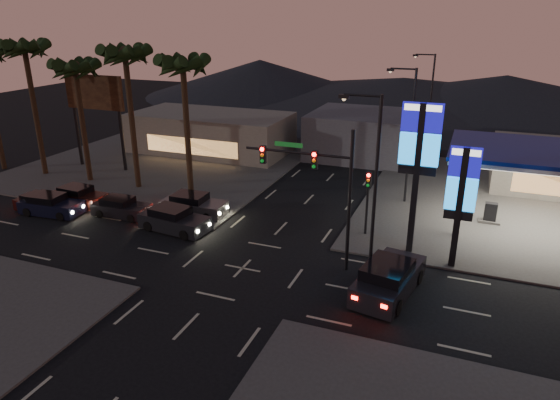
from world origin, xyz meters
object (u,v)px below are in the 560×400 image
at_px(pylon_sign_tall, 419,150).
at_px(suv_station, 388,279).
at_px(traffic_signal_mast, 319,178).
at_px(car_lane_b_front, 193,205).
at_px(car_lane_b_mid, 121,208).
at_px(car_lane_b_rear, 79,196).
at_px(car_lane_a_rear, 51,205).
at_px(gas_station, 551,156).
at_px(car_lane_a_front, 174,220).
at_px(pylon_sign_short, 461,190).
at_px(car_lane_a_mid, 41,204).

height_order(pylon_sign_tall, suv_station, pylon_sign_tall).
relative_size(traffic_signal_mast, car_lane_b_front, 1.67).
bearing_deg(suv_station, car_lane_b_mid, 169.42).
xyz_separation_m(car_lane_b_mid, car_lane_b_rear, (-4.38, 0.67, 0.03)).
bearing_deg(pylon_sign_tall, car_lane_a_rear, -172.88).
bearing_deg(car_lane_b_rear, car_lane_b_front, 8.85).
xyz_separation_m(gas_station, suv_station, (-7.88, -11.70, -4.25)).
distance_m(pylon_sign_tall, car_lane_a_rear, 25.62).
xyz_separation_m(gas_station, car_lane_b_mid, (-27.37, -8.05, -4.45)).
distance_m(car_lane_b_mid, car_lane_b_rear, 4.43).
distance_m(gas_station, car_lane_a_front, 24.57).
height_order(traffic_signal_mast, suv_station, traffic_signal_mast).
bearing_deg(pylon_sign_short, car_lane_b_rear, 179.76).
relative_size(pylon_sign_tall, pylon_sign_short, 1.29).
bearing_deg(car_lane_b_mid, car_lane_a_front, -9.00).
relative_size(car_lane_a_rear, car_lane_b_mid, 1.10).
bearing_deg(car_lane_a_front, suv_station, -11.10).
relative_size(pylon_sign_tall, car_lane_b_rear, 2.01).
bearing_deg(pylon_sign_tall, pylon_sign_short, -21.80).
xyz_separation_m(car_lane_a_mid, car_lane_b_mid, (5.97, 1.42, 0.02)).
height_order(car_lane_a_rear, car_lane_b_rear, car_lane_a_rear).
bearing_deg(gas_station, suv_station, -123.98).
relative_size(gas_station, suv_station, 2.14).
height_order(gas_station, car_lane_b_rear, gas_station).
distance_m(pylon_sign_tall, suv_station, 7.62).
relative_size(car_lane_b_mid, car_lane_b_rear, 0.95).
xyz_separation_m(car_lane_a_front, car_lane_b_mid, (-4.86, 0.77, -0.10)).
relative_size(car_lane_b_rear, suv_station, 0.79).
distance_m(car_lane_a_front, car_lane_a_rear, 9.80).
height_order(traffic_signal_mast, car_lane_b_front, traffic_signal_mast).
bearing_deg(suv_station, pylon_sign_short, 55.50).
distance_m(pylon_sign_tall, traffic_signal_mast, 6.02).
relative_size(gas_station, pylon_sign_tall, 1.36).
xyz_separation_m(car_lane_a_mid, suv_station, (25.46, -2.22, 0.23)).
relative_size(pylon_sign_short, car_lane_a_rear, 1.50).
bearing_deg(car_lane_a_rear, suv_station, -4.92).
height_order(pylon_sign_short, car_lane_a_mid, pylon_sign_short).
relative_size(car_lane_a_front, car_lane_b_front, 1.04).
bearing_deg(pylon_sign_short, car_lane_a_rear, -175.60).
distance_m(car_lane_a_mid, car_lane_a_rear, 1.07).
distance_m(pylon_sign_tall, car_lane_a_mid, 26.65).
bearing_deg(car_lane_b_rear, car_lane_a_mid, -127.31).
distance_m(car_lane_b_front, car_lane_b_mid, 5.09).
height_order(pylon_sign_short, car_lane_b_mid, pylon_sign_short).
distance_m(traffic_signal_mast, car_lane_b_rear, 20.21).
distance_m(pylon_sign_short, suv_station, 6.37).
bearing_deg(gas_station, car_lane_a_rear, -163.44).
height_order(gas_station, car_lane_a_mid, gas_station).
relative_size(gas_station, car_lane_b_front, 2.54).
distance_m(gas_station, suv_station, 14.73).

